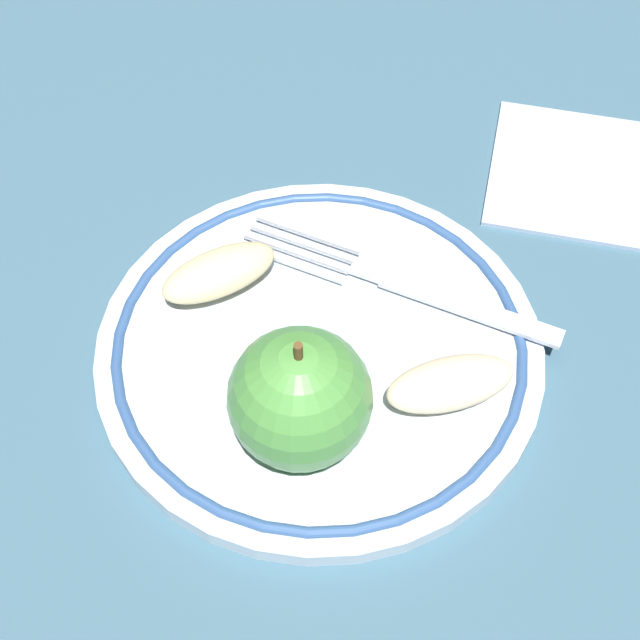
# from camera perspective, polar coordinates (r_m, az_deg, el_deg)

# --- Properties ---
(ground_plane) EXTENTS (2.00, 2.00, 0.00)m
(ground_plane) POSITION_cam_1_polar(r_m,az_deg,el_deg) (0.49, -2.07, -2.45)
(ground_plane) COLOR #395C6E
(plate) EXTENTS (0.24, 0.24, 0.01)m
(plate) POSITION_cam_1_polar(r_m,az_deg,el_deg) (0.48, -0.00, -1.89)
(plate) COLOR silver
(plate) RESTS_ON ground_plane
(apple_red_whole) EXTENTS (0.07, 0.07, 0.08)m
(apple_red_whole) POSITION_cam_1_polar(r_m,az_deg,el_deg) (0.42, -0.93, -4.99)
(apple_red_whole) COLOR #4D923F
(apple_red_whole) RESTS_ON plate
(apple_slice_front) EXTENTS (0.05, 0.07, 0.02)m
(apple_slice_front) POSITION_cam_1_polar(r_m,az_deg,el_deg) (0.50, -6.49, 3.03)
(apple_slice_front) COLOR beige
(apple_slice_front) RESTS_ON plate
(apple_slice_back) EXTENTS (0.04, 0.07, 0.02)m
(apple_slice_back) POSITION_cam_1_polar(r_m,az_deg,el_deg) (0.46, 8.33, -4.03)
(apple_slice_back) COLOR beige
(apple_slice_back) RESTS_ON plate
(fork) EXTENTS (0.12, 0.17, 0.00)m
(fork) POSITION_cam_1_polar(r_m,az_deg,el_deg) (0.50, 5.57, 2.18)
(fork) COLOR silver
(fork) RESTS_ON plate
(napkin_folded) EXTENTS (0.15, 0.15, 0.01)m
(napkin_folded) POSITION_cam_1_polar(r_m,az_deg,el_deg) (0.60, 16.38, 9.07)
(napkin_folded) COLOR #AEBDDA
(napkin_folded) RESTS_ON ground_plane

